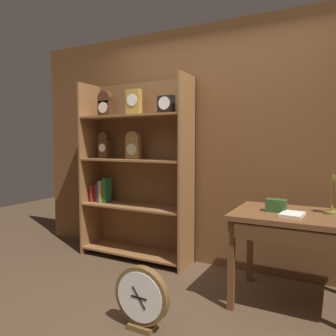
# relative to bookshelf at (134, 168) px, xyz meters

# --- Properties ---
(ground_plane) EXTENTS (10.00, 10.00, 0.00)m
(ground_plane) POSITION_rel_bookshelf_xyz_m (0.92, -1.19, -1.05)
(ground_plane) COLOR #4C3826
(back_wood_panel) EXTENTS (4.80, 0.05, 2.60)m
(back_wood_panel) POSITION_rel_bookshelf_xyz_m (0.92, 0.21, 0.25)
(back_wood_panel) COLOR brown
(back_wood_panel) RESTS_ON ground
(bookshelf) EXTENTS (1.33, 0.39, 2.04)m
(bookshelf) POSITION_rel_bookshelf_xyz_m (0.00, 0.00, 0.00)
(bookshelf) COLOR brown
(bookshelf) RESTS_ON ground
(workbench) EXTENTS (1.10, 0.72, 0.77)m
(workbench) POSITION_rel_bookshelf_xyz_m (1.87, -0.38, -0.37)
(workbench) COLOR brown
(workbench) RESTS_ON ground
(toolbox_small) EXTENTS (0.16, 0.10, 0.10)m
(toolbox_small) POSITION_rel_bookshelf_xyz_m (1.65, -0.37, -0.23)
(toolbox_small) COLOR #2D5123
(toolbox_small) RESTS_ON workbench
(open_repair_manual) EXTENTS (0.18, 0.24, 0.02)m
(open_repair_manual) POSITION_rel_bookshelf_xyz_m (1.79, -0.48, -0.27)
(open_repair_manual) COLOR silver
(open_repair_manual) RESTS_ON workbench
(round_clock_large) EXTENTS (0.43, 0.11, 0.47)m
(round_clock_large) POSITION_rel_bookshelf_xyz_m (0.89, -1.24, -0.81)
(round_clock_large) COLOR brown
(round_clock_large) RESTS_ON ground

